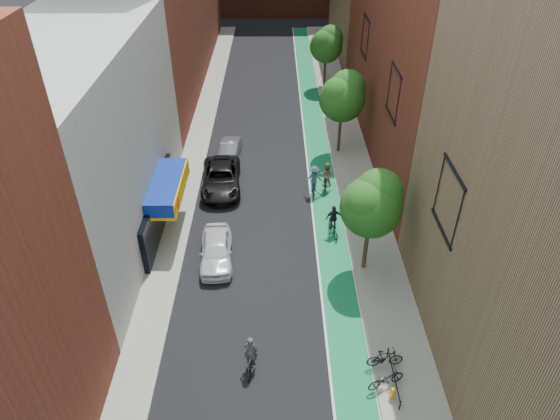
{
  "coord_description": "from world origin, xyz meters",
  "views": [
    {
      "loc": [
        0.53,
        -11.69,
        19.67
      ],
      "look_at": [
        0.78,
        13.84,
        1.5
      ],
      "focal_mm": 32.0,
      "sensor_mm": 36.0,
      "label": 1
    }
  ],
  "objects_px": {
    "parked_car_black": "(221,178)",
    "cyclist_lane_far": "(314,182)",
    "parked_car_silver": "(229,151)",
    "cyclist_lead": "(251,359)",
    "cyclist_lane_near": "(326,179)",
    "fire_hydrant": "(393,393)",
    "parked_car_white": "(216,250)",
    "cyclist_lane_mid": "(333,224)"
  },
  "relations": [
    {
      "from": "cyclist_lead",
      "to": "cyclist_lane_mid",
      "type": "bearing_deg",
      "value": -107.3
    },
    {
      "from": "parked_car_silver",
      "to": "parked_car_black",
      "type": "bearing_deg",
      "value": -88.14
    },
    {
      "from": "cyclist_lead",
      "to": "cyclist_lane_near",
      "type": "xyz_separation_m",
      "value": [
        4.78,
        15.4,
        0.22
      ]
    },
    {
      "from": "cyclist_lead",
      "to": "parked_car_white",
      "type": "bearing_deg",
      "value": -65.46
    },
    {
      "from": "cyclist_lead",
      "to": "cyclist_lane_mid",
      "type": "distance_m",
      "value": 11.31
    },
    {
      "from": "parked_car_white",
      "to": "cyclist_lane_mid",
      "type": "height_order",
      "value": "cyclist_lane_mid"
    },
    {
      "from": "parked_car_black",
      "to": "cyclist_lane_far",
      "type": "bearing_deg",
      "value": -10.9
    },
    {
      "from": "fire_hydrant",
      "to": "parked_car_white",
      "type": "bearing_deg",
      "value": 132.35
    },
    {
      "from": "parked_car_black",
      "to": "cyclist_lane_far",
      "type": "xyz_separation_m",
      "value": [
        6.6,
        -0.88,
        0.2
      ]
    },
    {
      "from": "cyclist_lane_far",
      "to": "fire_hydrant",
      "type": "xyz_separation_m",
      "value": [
        2.39,
        -16.52,
        -0.52
      ]
    },
    {
      "from": "parked_car_white",
      "to": "cyclist_lane_far",
      "type": "bearing_deg",
      "value": 44.59
    },
    {
      "from": "parked_car_black",
      "to": "fire_hydrant",
      "type": "height_order",
      "value": "parked_car_black"
    },
    {
      "from": "parked_car_black",
      "to": "cyclist_lane_near",
      "type": "xyz_separation_m",
      "value": [
        7.51,
        -0.31,
        0.11
      ]
    },
    {
      "from": "parked_car_black",
      "to": "parked_car_silver",
      "type": "bearing_deg",
      "value": 83.12
    },
    {
      "from": "parked_car_silver",
      "to": "cyclist_lead",
      "type": "distance_m",
      "value": 20.21
    },
    {
      "from": "parked_car_white",
      "to": "cyclist_lane_far",
      "type": "relative_size",
      "value": 2.06
    },
    {
      "from": "cyclist_lead",
      "to": "fire_hydrant",
      "type": "relative_size",
      "value": 3.16
    },
    {
      "from": "cyclist_lead",
      "to": "cyclist_lane_near",
      "type": "distance_m",
      "value": 16.13
    },
    {
      "from": "cyclist_lead",
      "to": "cyclist_lane_near",
      "type": "height_order",
      "value": "cyclist_lane_near"
    },
    {
      "from": "cyclist_lane_near",
      "to": "cyclist_lane_mid",
      "type": "height_order",
      "value": "cyclist_lane_near"
    },
    {
      "from": "parked_car_silver",
      "to": "fire_hydrant",
      "type": "height_order",
      "value": "parked_car_silver"
    },
    {
      "from": "cyclist_lead",
      "to": "cyclist_lane_mid",
      "type": "relative_size",
      "value": 1.0
    },
    {
      "from": "cyclist_lead",
      "to": "parked_car_silver",
      "type": "bearing_deg",
      "value": -75.22
    },
    {
      "from": "parked_car_silver",
      "to": "cyclist_lead",
      "type": "relative_size",
      "value": 1.93
    },
    {
      "from": "parked_car_silver",
      "to": "cyclist_lane_near",
      "type": "distance_m",
      "value": 8.61
    },
    {
      "from": "cyclist_lead",
      "to": "fire_hydrant",
      "type": "xyz_separation_m",
      "value": [
        6.26,
        -1.68,
        -0.2
      ]
    },
    {
      "from": "parked_car_white",
      "to": "cyclist_lane_mid",
      "type": "distance_m",
      "value": 7.55
    },
    {
      "from": "parked_car_white",
      "to": "fire_hydrant",
      "type": "bearing_deg",
      "value": -51.89
    },
    {
      "from": "parked_car_white",
      "to": "cyclist_lane_near",
      "type": "bearing_deg",
      "value": 42.87
    },
    {
      "from": "fire_hydrant",
      "to": "cyclist_lane_near",
      "type": "bearing_deg",
      "value": 94.96
    },
    {
      "from": "cyclist_lane_near",
      "to": "cyclist_lane_mid",
      "type": "distance_m",
      "value": 5.17
    },
    {
      "from": "cyclist_lane_near",
      "to": "fire_hydrant",
      "type": "relative_size",
      "value": 3.27
    },
    {
      "from": "parked_car_white",
      "to": "cyclist_lane_far",
      "type": "xyz_separation_m",
      "value": [
        6.2,
        7.09,
        0.24
      ]
    },
    {
      "from": "parked_car_silver",
      "to": "cyclist_lead",
      "type": "bearing_deg",
      "value": -77.59
    },
    {
      "from": "cyclist_lane_mid",
      "to": "cyclist_lane_far",
      "type": "relative_size",
      "value": 0.94
    },
    {
      "from": "cyclist_lane_near",
      "to": "fire_hydrant",
      "type": "height_order",
      "value": "cyclist_lane_near"
    },
    {
      "from": "cyclist_lane_near",
      "to": "parked_car_silver",
      "type": "bearing_deg",
      "value": -21.55
    },
    {
      "from": "parked_car_silver",
      "to": "cyclist_lane_near",
      "type": "height_order",
      "value": "cyclist_lane_near"
    },
    {
      "from": "cyclist_lead",
      "to": "cyclist_lane_mid",
      "type": "height_order",
      "value": "cyclist_lane_mid"
    },
    {
      "from": "parked_car_black",
      "to": "cyclist_lane_far",
      "type": "relative_size",
      "value": 2.64
    },
    {
      "from": "parked_car_white",
      "to": "cyclist_lane_mid",
      "type": "relative_size",
      "value": 2.18
    },
    {
      "from": "cyclist_lane_far",
      "to": "parked_car_silver",
      "type": "bearing_deg",
      "value": -37.57
    }
  ]
}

